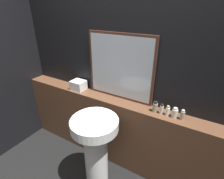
% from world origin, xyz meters
% --- Properties ---
extents(wall_back, '(8.00, 0.06, 2.50)m').
position_xyz_m(wall_back, '(0.00, 1.46, 1.25)').
color(wall_back, black).
rests_on(wall_back, ground_plane).
extents(vanity_counter, '(2.68, 0.21, 0.90)m').
position_xyz_m(vanity_counter, '(0.00, 1.32, 0.45)').
color(vanity_counter, brown).
rests_on(vanity_counter, ground_plane).
extents(pedestal_sink, '(0.48, 0.48, 0.91)m').
position_xyz_m(pedestal_sink, '(0.05, 0.89, 0.56)').
color(pedestal_sink, white).
rests_on(pedestal_sink, ground_plane).
extents(mirror, '(0.79, 0.03, 0.74)m').
position_xyz_m(mirror, '(0.04, 1.41, 1.27)').
color(mirror, '#47281E').
rests_on(mirror, vanity_counter).
extents(towel_stack, '(0.17, 0.15, 0.12)m').
position_xyz_m(towel_stack, '(-0.52, 1.32, 0.96)').
color(towel_stack, white).
rests_on(towel_stack, vanity_counter).
extents(shampoo_bottle, '(0.05, 0.05, 0.12)m').
position_xyz_m(shampoo_bottle, '(0.50, 1.32, 0.95)').
color(shampoo_bottle, gray).
rests_on(shampoo_bottle, vanity_counter).
extents(conditioner_bottle, '(0.04, 0.04, 0.10)m').
position_xyz_m(conditioner_bottle, '(0.57, 1.32, 0.95)').
color(conditioner_bottle, beige).
rests_on(conditioner_bottle, vanity_counter).
extents(lotion_bottle, '(0.04, 0.04, 0.11)m').
position_xyz_m(lotion_bottle, '(0.63, 1.32, 0.95)').
color(lotion_bottle, white).
rests_on(lotion_bottle, vanity_counter).
extents(body_wash_bottle, '(0.05, 0.05, 0.11)m').
position_xyz_m(body_wash_bottle, '(0.70, 1.32, 0.95)').
color(body_wash_bottle, beige).
rests_on(body_wash_bottle, vanity_counter).
extents(hand_soap_bottle, '(0.04, 0.04, 0.11)m').
position_xyz_m(hand_soap_bottle, '(0.77, 1.32, 0.95)').
color(hand_soap_bottle, gray).
rests_on(hand_soap_bottle, vanity_counter).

